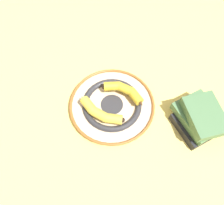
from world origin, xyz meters
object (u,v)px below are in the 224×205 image
banana_b (99,112)px  book_stack (200,118)px  decorative_bowl (112,105)px  banana_a (125,91)px

banana_b → book_stack: bearing=26.8°
decorative_bowl → banana_b: size_ratio=1.71×
decorative_bowl → banana_a: size_ratio=1.83×
banana_b → book_stack: 0.39m
decorative_bowl → banana_b: 0.08m
book_stack → banana_b: bearing=65.4°
banana_a → banana_b: same height
banana_a → book_stack: size_ratio=0.85×
decorative_bowl → banana_b: banana_b is taller
banana_a → banana_b: 0.14m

